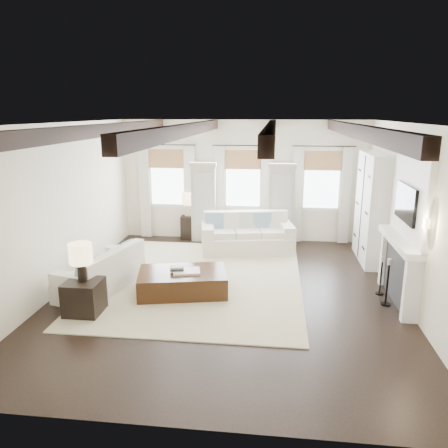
# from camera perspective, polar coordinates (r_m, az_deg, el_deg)

# --- Properties ---
(ground) EXTENTS (7.50, 7.50, 0.00)m
(ground) POSITION_cam_1_polar(r_m,az_deg,el_deg) (8.52, 0.50, -9.02)
(ground) COLOR black
(ground) RESTS_ON ground
(room_shell) EXTENTS (6.54, 7.54, 3.22)m
(room_shell) POSITION_cam_1_polar(r_m,az_deg,el_deg) (8.80, 6.03, 4.52)
(room_shell) COLOR white
(room_shell) RESTS_ON ground
(area_rug) EXTENTS (4.15, 5.05, 0.02)m
(area_rug) POSITION_cam_1_polar(r_m,az_deg,el_deg) (9.17, -3.21, -7.24)
(area_rug) COLOR beige
(area_rug) RESTS_ON ground
(sofa_back) EXTENTS (2.38, 1.40, 0.96)m
(sofa_back) POSITION_cam_1_polar(r_m,az_deg,el_deg) (10.91, 3.00, -1.56)
(sofa_back) COLOR white
(sofa_back) RESTS_ON ground
(sofa_left) EXTENTS (1.32, 2.07, 0.82)m
(sofa_left) POSITION_cam_1_polar(r_m,az_deg,el_deg) (8.88, -15.45, -6.29)
(sofa_left) COLOR white
(sofa_left) RESTS_ON ground
(ottoman) EXTENTS (1.84, 1.36, 0.43)m
(ottoman) POSITION_cam_1_polar(r_m,az_deg,el_deg) (8.49, -5.43, -7.59)
(ottoman) COLOR black
(ottoman) RESTS_ON ground
(tray) EXTENTS (0.57, 0.48, 0.04)m
(tray) POSITION_cam_1_polar(r_m,az_deg,el_deg) (8.37, -4.91, -6.16)
(tray) COLOR white
(tray) RESTS_ON ottoman
(book_lower) EXTENTS (0.30, 0.25, 0.04)m
(book_lower) POSITION_cam_1_polar(r_m,az_deg,el_deg) (8.39, -6.16, -5.85)
(book_lower) COLOR #262628
(book_lower) RESTS_ON tray
(book_upper) EXTENTS (0.25, 0.21, 0.03)m
(book_upper) POSITION_cam_1_polar(r_m,az_deg,el_deg) (8.39, -6.18, -5.60)
(book_upper) COLOR beige
(book_upper) RESTS_ON book_lower
(side_table_front) EXTENTS (0.60, 0.60, 0.60)m
(side_table_front) POSITION_cam_1_polar(r_m,az_deg,el_deg) (7.98, -17.80, -9.11)
(side_table_front) COLOR black
(side_table_front) RESTS_ON ground
(lamp_front) EXTENTS (0.39, 0.39, 0.67)m
(lamp_front) POSITION_cam_1_polar(r_m,az_deg,el_deg) (7.72, -18.22, -3.95)
(lamp_front) COLOR black
(lamp_front) RESTS_ON side_table_front
(side_table_back) EXTENTS (0.42, 0.42, 0.64)m
(side_table_back) POSITION_cam_1_polar(r_m,az_deg,el_deg) (12.06, -4.53, -0.37)
(side_table_back) COLOR black
(side_table_back) RESTS_ON ground
(lamp_back) EXTENTS (0.38, 0.38, 0.66)m
(lamp_back) POSITION_cam_1_polar(r_m,az_deg,el_deg) (11.89, -4.61, 3.20)
(lamp_back) COLOR black
(lamp_back) RESTS_ON side_table_back
(candlestick_near) EXTENTS (0.18, 0.18, 0.88)m
(candlestick_near) POSITION_cam_1_polar(r_m,az_deg,el_deg) (8.44, 20.53, -7.57)
(candlestick_near) COLOR black
(candlestick_near) RESTS_ON ground
(candlestick_far) EXTENTS (0.15, 0.15, 0.75)m
(candlestick_far) POSITION_cam_1_polar(r_m,az_deg,el_deg) (8.89, 19.80, -6.74)
(candlestick_far) COLOR black
(candlestick_far) RESTS_ON ground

